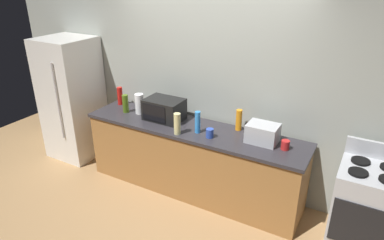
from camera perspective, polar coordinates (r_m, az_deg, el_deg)
ground_plane at (r=4.34m, az=-2.68°, el=-14.08°), size 8.00×8.00×0.00m
back_wall at (r=4.33m, az=2.68°, el=6.16°), size 6.40×0.10×2.70m
counter_run at (r=4.37m, az=0.00°, el=-6.59°), size 2.84×0.64×0.90m
refrigerator at (r=5.39m, az=-19.37°, el=3.37°), size 0.72×0.73×1.80m
stove_range at (r=3.96m, az=26.87°, el=-13.02°), size 0.60×0.61×1.08m
microwave at (r=4.35m, az=-4.68°, el=1.78°), size 0.48×0.35×0.27m
toaster_oven at (r=3.86m, az=11.71°, el=-2.17°), size 0.34×0.26×0.21m
paper_towel_roll at (r=4.57m, az=-8.77°, el=2.69°), size 0.12×0.12×0.27m
bottle_vinegar at (r=3.95m, az=-2.49°, el=-0.64°), size 0.08×0.08×0.26m
bottle_hot_sauce at (r=4.94m, az=-11.92°, el=3.96°), size 0.08×0.08×0.25m
bottle_dish_soap at (r=4.09m, az=7.83°, el=0.00°), size 0.07×0.07×0.26m
bottle_spray_cleaner at (r=3.98m, az=0.95°, el=-0.37°), size 0.06×0.06×0.26m
bottle_olive_oil at (r=4.65m, az=-11.05°, el=2.69°), size 0.08×0.08×0.24m
mug_red at (r=3.78m, az=15.30°, el=-4.04°), size 0.09×0.09×0.10m
mug_blue at (r=3.90m, az=2.98°, el=-2.21°), size 0.09×0.09×0.11m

